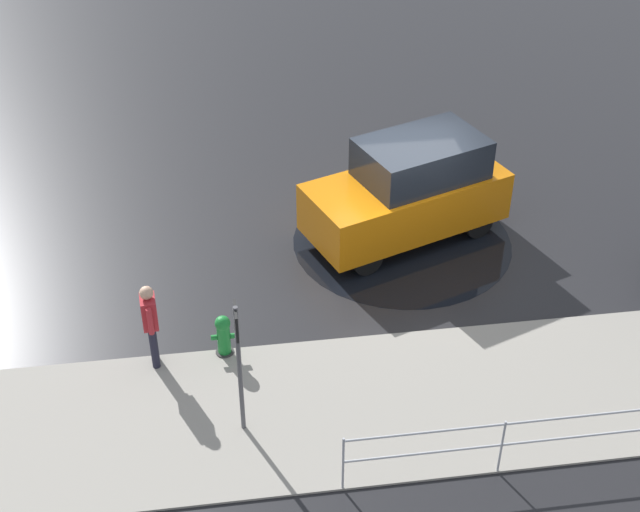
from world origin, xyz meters
name	(u,v)px	position (x,y,z in m)	size (l,w,h in m)	color
ground_plane	(402,246)	(0.00, 0.00, 0.00)	(60.00, 60.00, 0.00)	black
kerb_strip	(458,396)	(0.00, 4.20, 0.02)	(24.00, 3.20, 0.04)	gray
moving_hatchback	(409,190)	(-0.18, -0.40, 1.03)	(4.25, 2.96, 2.06)	orange
fire_hydrant	(224,336)	(3.62, 2.68, 0.40)	(0.42, 0.31, 0.80)	#197A2D
pedestrian	(150,320)	(4.76, 2.78, 0.96)	(0.27, 0.57, 1.62)	#B2262D
sign_post	(238,352)	(3.43, 4.42, 1.58)	(0.07, 0.44, 2.40)	#4C4C51
puddle_patch	(402,241)	(-0.03, -0.16, 0.00)	(4.33, 4.33, 0.01)	black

